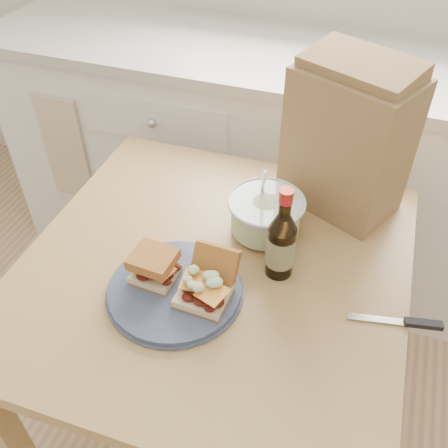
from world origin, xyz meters
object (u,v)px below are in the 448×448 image
(dining_table, at_px, (214,295))
(paper_bag, at_px, (347,143))
(coleslaw_bowl, at_px, (265,216))
(plate, at_px, (175,290))
(beer_bottle, at_px, (281,243))

(dining_table, bearing_deg, paper_bag, 54.39)
(dining_table, height_order, coleslaw_bowl, coleslaw_bowl)
(dining_table, xyz_separation_m, paper_bag, (0.24, 0.35, 0.30))
(dining_table, xyz_separation_m, coleslaw_bowl, (0.08, 0.16, 0.16))
(paper_bag, bearing_deg, dining_table, -100.21)
(plate, xyz_separation_m, paper_bag, (0.29, 0.46, 0.18))
(coleslaw_bowl, height_order, paper_bag, paper_bag)
(dining_table, height_order, plate, plate)
(dining_table, distance_m, paper_bag, 0.52)
(plate, bearing_deg, beer_bottle, 35.05)
(dining_table, distance_m, beer_bottle, 0.26)
(dining_table, relative_size, paper_bag, 2.49)
(plate, bearing_deg, paper_bag, 57.65)
(dining_table, bearing_deg, coleslaw_bowl, 60.77)
(beer_bottle, xyz_separation_m, paper_bag, (0.08, 0.31, 0.10))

